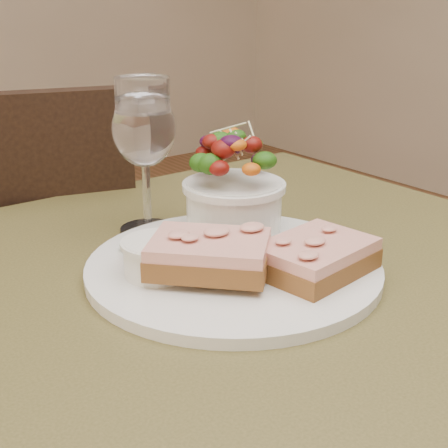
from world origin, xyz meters
TOP-DOWN VIEW (x-y plane):
  - cafe_table at (0.00, 0.00)m, footprint 0.80×0.80m
  - chair_far at (-0.08, 0.61)m, footprint 0.52×0.52m
  - dinner_plate at (0.00, 0.04)m, footprint 0.31×0.31m
  - sandwich_front at (0.05, -0.03)m, footprint 0.13×0.10m
  - sandwich_back at (-0.04, 0.03)m, footprint 0.14×0.14m
  - ramekin at (-0.08, 0.06)m, footprint 0.07×0.07m
  - salad_bowl at (0.06, 0.11)m, footprint 0.11×0.11m
  - garnish at (-0.07, 0.12)m, footprint 0.05×0.04m
  - wine_glass at (-0.01, 0.20)m, footprint 0.08×0.08m

SIDE VIEW (x-z plane):
  - chair_far at x=-0.08m, z-range -0.16..0.74m
  - cafe_table at x=0.00m, z-range 0.27..1.02m
  - dinner_plate at x=0.00m, z-range 0.75..0.76m
  - garnish at x=-0.07m, z-range 0.76..0.78m
  - sandwich_front at x=0.05m, z-range 0.76..0.79m
  - ramekin at x=-0.08m, z-range 0.76..0.80m
  - sandwich_back at x=-0.04m, z-range 0.77..0.80m
  - salad_bowl at x=0.06m, z-range 0.76..0.88m
  - wine_glass at x=-0.01m, z-range 0.79..0.96m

